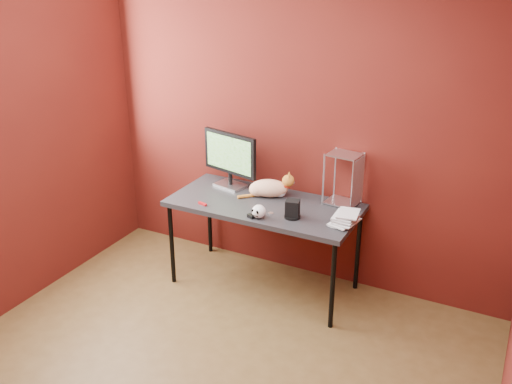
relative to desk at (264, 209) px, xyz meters
The scene contains 11 objects.
room 1.57m from the desk, 83.75° to the right, with size 3.52×3.52×2.61m.
desk is the anchor object (origin of this frame).
monitor 0.55m from the desk, 155.66° to the left, with size 0.53×0.23×0.47m.
cat 0.19m from the desk, 98.67° to the left, with size 0.41×0.30×0.21m.
skull_mug 0.30m from the desk, 72.26° to the right, with size 0.11×0.11×0.10m.
speaker 0.36m from the desk, 25.73° to the right, with size 0.12×0.12×0.14m.
book_stack 0.83m from the desk, ahead, with size 0.20×0.23×1.01m.
wire_rack 0.66m from the desk, 26.31° to the left, with size 0.26×0.23×0.42m.
pocket_knife 0.49m from the desk, 148.89° to the right, with size 0.08×0.02×0.02m, color #A60C12.
black_gadget 0.30m from the desk, 83.66° to the right, with size 0.06×0.03×0.03m, color black.
washer 0.21m from the desk, 49.23° to the right, with size 0.04×0.04×0.00m, color silver.
Camera 1 is at (1.65, -2.32, 2.58)m, focal length 40.00 mm.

